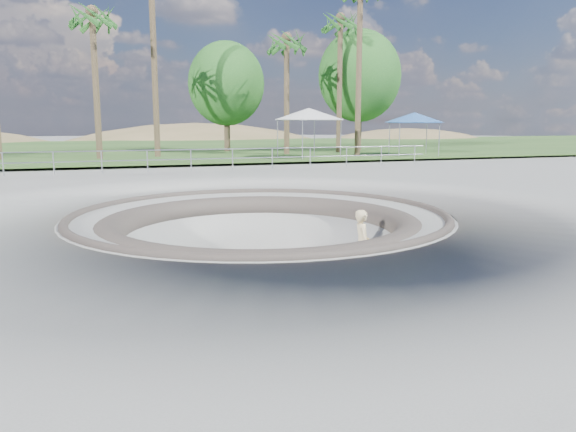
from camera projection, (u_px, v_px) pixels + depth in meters
name	position (u px, v px, depth m)	size (l,w,h in m)	color
ground	(260.00, 214.00, 15.28)	(180.00, 180.00, 0.00)	#969691
skate_bowl	(260.00, 279.00, 15.59)	(14.00, 14.00, 4.10)	#969691
grass_strip	(151.00, 148.00, 47.03)	(180.00, 36.00, 0.12)	#2C5020
distant_hills	(167.00, 197.00, 71.09)	(103.20, 45.00, 28.60)	brown
safety_railing	(191.00, 160.00, 26.38)	(25.00, 0.06, 1.03)	gray
skateboard	(361.00, 278.00, 15.68)	(0.80, 0.38, 0.08)	brown
skater	(362.00, 244.00, 15.52)	(0.70, 0.46, 1.92)	beige
canopy_white	(309.00, 114.00, 34.17)	(5.74, 5.74, 2.99)	gray
canopy_blue	(414.00, 118.00, 36.54)	(5.28, 5.28, 2.75)	gray
palm_b	(92.00, 20.00, 32.01)	(2.60, 2.60, 9.28)	brown
palm_d	(287.00, 45.00, 36.64)	(2.60, 2.60, 8.48)	brown
palm_f	(340.00, 26.00, 38.69)	(2.60, 2.60, 10.13)	brown
bushy_tree_mid	(226.00, 84.00, 40.67)	(5.55, 5.05, 8.01)	brown
bushy_tree_right	(360.00, 76.00, 42.18)	(6.30, 5.73, 9.09)	brown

